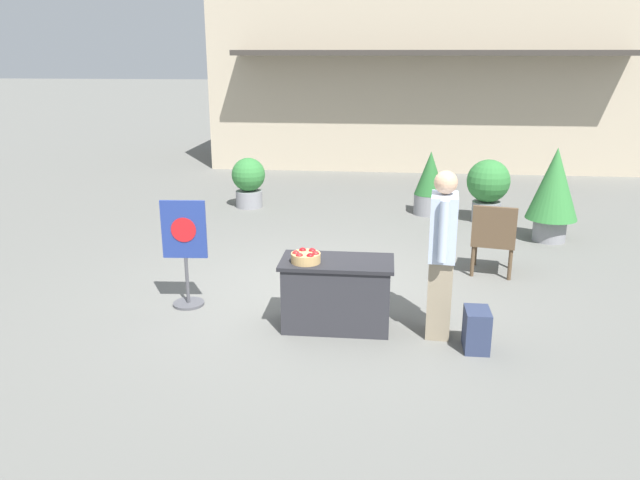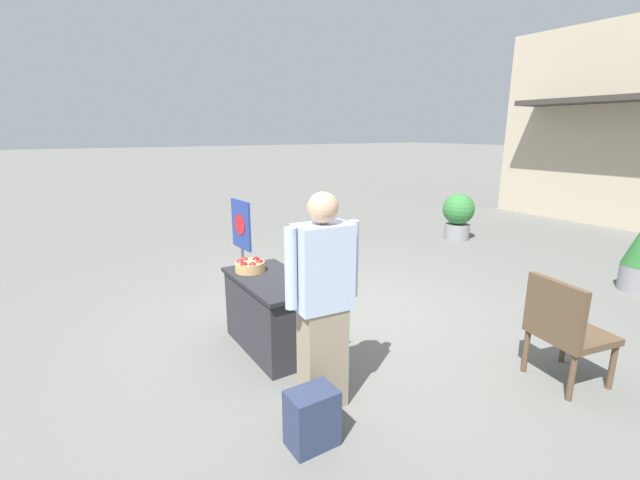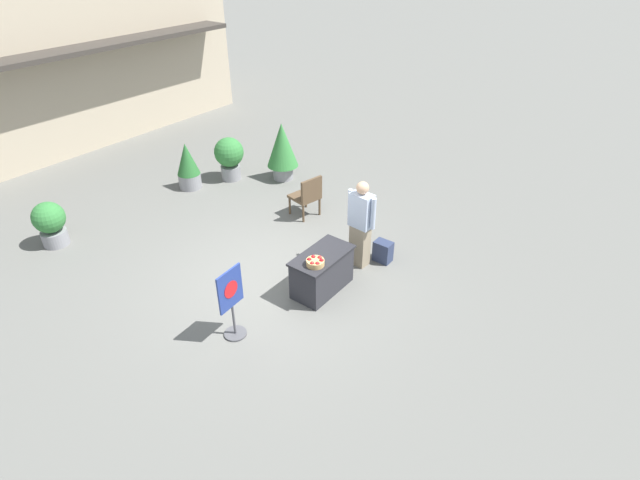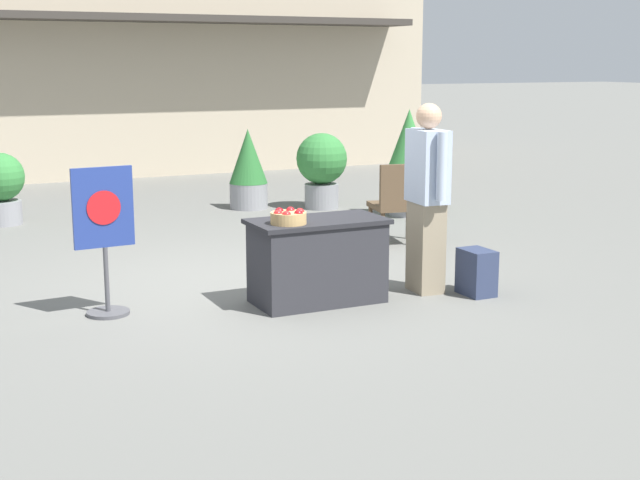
{
  "view_description": "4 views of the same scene",
  "coord_description": "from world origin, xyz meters",
  "px_view_note": "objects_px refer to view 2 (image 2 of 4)",
  "views": [
    {
      "loc": [
        0.86,
        -7.02,
        2.83
      ],
      "look_at": [
        0.16,
        -0.46,
        0.83
      ],
      "focal_mm": 35.0,
      "sensor_mm": 36.0,
      "label": 1
    },
    {
      "loc": [
        4.0,
        -2.61,
        2.15
      ],
      "look_at": [
        0.05,
        -0.12,
        0.96
      ],
      "focal_mm": 24.0,
      "sensor_mm": 36.0,
      "label": 2
    },
    {
      "loc": [
        -5.25,
        -5.1,
        5.56
      ],
      "look_at": [
        0.36,
        -0.86,
        1.04
      ],
      "focal_mm": 28.0,
      "sensor_mm": 36.0,
      "label": 3
    },
    {
      "loc": [
        -2.87,
        -7.78,
        2.11
      ],
      "look_at": [
        0.43,
        -0.85,
        0.55
      ],
      "focal_mm": 50.0,
      "sensor_mm": 36.0,
      "label": 4
    }
  ],
  "objects_px": {
    "person_visitor": "(323,302)",
    "apple_basket": "(250,266)",
    "display_table": "(273,313)",
    "backpack": "(312,418)",
    "patio_chair": "(564,326)",
    "potted_plant_near_right": "(458,214)",
    "poster_board": "(242,243)"
  },
  "relations": [
    {
      "from": "backpack",
      "to": "potted_plant_near_right",
      "type": "height_order",
      "value": "potted_plant_near_right"
    },
    {
      "from": "person_visitor",
      "to": "backpack",
      "type": "distance_m",
      "value": 0.82
    },
    {
      "from": "backpack",
      "to": "patio_chair",
      "type": "height_order",
      "value": "patio_chair"
    },
    {
      "from": "backpack",
      "to": "patio_chair",
      "type": "distance_m",
      "value": 2.3
    },
    {
      "from": "poster_board",
      "to": "patio_chair",
      "type": "xyz_separation_m",
      "value": [
        3.66,
        1.43,
        -0.12
      ]
    },
    {
      "from": "poster_board",
      "to": "potted_plant_near_right",
      "type": "xyz_separation_m",
      "value": [
        -0.32,
        4.79,
        -0.14
      ]
    },
    {
      "from": "person_visitor",
      "to": "potted_plant_near_right",
      "type": "height_order",
      "value": "person_visitor"
    },
    {
      "from": "poster_board",
      "to": "potted_plant_near_right",
      "type": "distance_m",
      "value": 4.8
    },
    {
      "from": "backpack",
      "to": "patio_chair",
      "type": "bearing_deg",
      "value": 77.67
    },
    {
      "from": "person_visitor",
      "to": "apple_basket",
      "type": "bearing_deg",
      "value": 5.18
    },
    {
      "from": "person_visitor",
      "to": "poster_board",
      "type": "distance_m",
      "value": 2.87
    },
    {
      "from": "display_table",
      "to": "apple_basket",
      "type": "height_order",
      "value": "apple_basket"
    },
    {
      "from": "poster_board",
      "to": "potted_plant_near_right",
      "type": "bearing_deg",
      "value": 179.55
    },
    {
      "from": "person_visitor",
      "to": "potted_plant_near_right",
      "type": "distance_m",
      "value": 6.15
    },
    {
      "from": "person_visitor",
      "to": "patio_chair",
      "type": "bearing_deg",
      "value": -108.87
    },
    {
      "from": "person_visitor",
      "to": "patio_chair",
      "type": "height_order",
      "value": "person_visitor"
    },
    {
      "from": "backpack",
      "to": "potted_plant_near_right",
      "type": "distance_m",
      "value": 6.6
    },
    {
      "from": "display_table",
      "to": "potted_plant_near_right",
      "type": "relative_size",
      "value": 1.26
    },
    {
      "from": "display_table",
      "to": "poster_board",
      "type": "xyz_separation_m",
      "value": [
        -1.76,
        0.4,
        0.28
      ]
    },
    {
      "from": "person_visitor",
      "to": "potted_plant_near_right",
      "type": "xyz_separation_m",
      "value": [
        -3.14,
        5.28,
        -0.37
      ]
    },
    {
      "from": "person_visitor",
      "to": "poster_board",
      "type": "height_order",
      "value": "person_visitor"
    },
    {
      "from": "apple_basket",
      "to": "poster_board",
      "type": "xyz_separation_m",
      "value": [
        -1.45,
        0.5,
        -0.15
      ]
    },
    {
      "from": "person_visitor",
      "to": "display_table",
      "type": "bearing_deg",
      "value": -0.0
    },
    {
      "from": "backpack",
      "to": "poster_board",
      "type": "distance_m",
      "value": 3.3
    },
    {
      "from": "patio_chair",
      "to": "potted_plant_near_right",
      "type": "distance_m",
      "value": 5.21
    },
    {
      "from": "display_table",
      "to": "apple_basket",
      "type": "relative_size",
      "value": 3.88
    },
    {
      "from": "display_table",
      "to": "poster_board",
      "type": "distance_m",
      "value": 1.83
    },
    {
      "from": "potted_plant_near_right",
      "to": "poster_board",
      "type": "bearing_deg",
      "value": -86.17
    },
    {
      "from": "apple_basket",
      "to": "person_visitor",
      "type": "distance_m",
      "value": 1.38
    },
    {
      "from": "backpack",
      "to": "apple_basket",
      "type": "bearing_deg",
      "value": 170.07
    },
    {
      "from": "backpack",
      "to": "patio_chair",
      "type": "xyz_separation_m",
      "value": [
        0.49,
        2.23,
        0.32
      ]
    },
    {
      "from": "apple_basket",
      "to": "poster_board",
      "type": "height_order",
      "value": "poster_board"
    }
  ]
}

